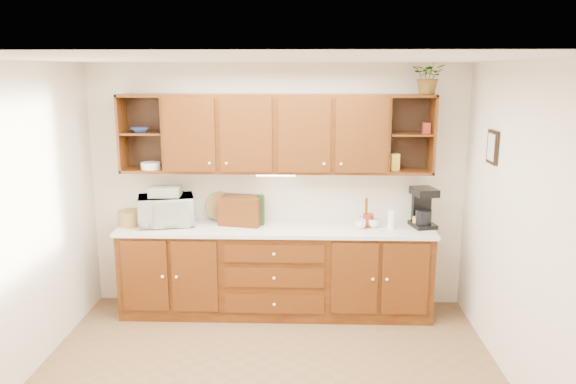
# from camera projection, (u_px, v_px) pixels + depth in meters

# --- Properties ---
(ceiling) EXTENTS (4.00, 4.00, 0.00)m
(ceiling) POSITION_uv_depth(u_px,v_px,m) (264.00, 59.00, 4.04)
(ceiling) COLOR white
(ceiling) RESTS_ON back_wall
(back_wall) EXTENTS (4.00, 0.00, 4.00)m
(back_wall) POSITION_uv_depth(u_px,v_px,m) (277.00, 187.00, 6.02)
(back_wall) COLOR #F2E4CB
(back_wall) RESTS_ON floor
(left_wall) EXTENTS (0.00, 3.50, 3.50)m
(left_wall) POSITION_uv_depth(u_px,v_px,m) (10.00, 230.00, 4.38)
(left_wall) COLOR #F2E4CB
(left_wall) RESTS_ON floor
(right_wall) EXTENTS (0.00, 3.50, 3.50)m
(right_wall) POSITION_uv_depth(u_px,v_px,m) (528.00, 235.00, 4.25)
(right_wall) COLOR #F2E4CB
(right_wall) RESTS_ON floor
(base_cabinets) EXTENTS (3.20, 0.60, 0.90)m
(base_cabinets) POSITION_uv_depth(u_px,v_px,m) (276.00, 271.00, 5.91)
(base_cabinets) COLOR #361406
(base_cabinets) RESTS_ON floor
(countertop) EXTENTS (3.24, 0.64, 0.04)m
(countertop) POSITION_uv_depth(u_px,v_px,m) (276.00, 229.00, 5.80)
(countertop) COLOR silver
(countertop) RESTS_ON base_cabinets
(upper_cabinets) EXTENTS (3.20, 0.33, 0.80)m
(upper_cabinets) POSITION_uv_depth(u_px,v_px,m) (277.00, 133.00, 5.74)
(upper_cabinets) COLOR #361406
(upper_cabinets) RESTS_ON back_wall
(undercabinet_light) EXTENTS (0.40, 0.05, 0.02)m
(undercabinet_light) POSITION_uv_depth(u_px,v_px,m) (276.00, 175.00, 5.78)
(undercabinet_light) COLOR white
(undercabinet_light) RESTS_ON upper_cabinets
(framed_picture) EXTENTS (0.03, 0.24, 0.30)m
(framed_picture) POSITION_uv_depth(u_px,v_px,m) (493.00, 147.00, 5.01)
(framed_picture) COLOR black
(framed_picture) RESTS_ON right_wall
(wicker_basket) EXTENTS (0.33, 0.33, 0.16)m
(wicker_basket) POSITION_uv_depth(u_px,v_px,m) (130.00, 218.00, 5.85)
(wicker_basket) COLOR olive
(wicker_basket) RESTS_ON countertop
(microwave) EXTENTS (0.64, 0.51, 0.31)m
(microwave) POSITION_uv_depth(u_px,v_px,m) (166.00, 211.00, 5.84)
(microwave) COLOR beige
(microwave) RESTS_ON countertop
(towel_stack) EXTENTS (0.33, 0.25, 0.09)m
(towel_stack) POSITION_uv_depth(u_px,v_px,m) (165.00, 192.00, 5.80)
(towel_stack) COLOR tan
(towel_stack) RESTS_ON microwave
(wine_bottle) EXTENTS (0.10, 0.10, 0.32)m
(wine_bottle) POSITION_uv_depth(u_px,v_px,m) (261.00, 210.00, 5.84)
(wine_bottle) COLOR black
(wine_bottle) RESTS_ON countertop
(woven_tray) EXTENTS (0.33, 0.20, 0.31)m
(woven_tray) POSITION_uv_depth(u_px,v_px,m) (220.00, 219.00, 6.06)
(woven_tray) COLOR olive
(woven_tray) RESTS_ON countertop
(bread_box) EXTENTS (0.47, 0.35, 0.30)m
(bread_box) POSITION_uv_depth(u_px,v_px,m) (241.00, 210.00, 5.87)
(bread_box) COLOR #361406
(bread_box) RESTS_ON countertop
(mug_tree) EXTENTS (0.28, 0.27, 0.31)m
(mug_tree) POSITION_uv_depth(u_px,v_px,m) (366.00, 222.00, 5.79)
(mug_tree) COLOR #361406
(mug_tree) RESTS_ON countertop
(canister_red) EXTENTS (0.13, 0.13, 0.13)m
(canister_red) POSITION_uv_depth(u_px,v_px,m) (368.00, 220.00, 5.80)
(canister_red) COLOR maroon
(canister_red) RESTS_ON countertop
(canister_white) EXTENTS (0.08, 0.08, 0.20)m
(canister_white) POSITION_uv_depth(u_px,v_px,m) (392.00, 220.00, 5.70)
(canister_white) COLOR white
(canister_white) RESTS_ON countertop
(canister_yellow) EXTENTS (0.11, 0.11, 0.10)m
(canister_yellow) POSITION_uv_depth(u_px,v_px,m) (417.00, 222.00, 5.80)
(canister_yellow) COLOR yellow
(canister_yellow) RESTS_ON countertop
(coffee_maker) EXTENTS (0.27, 0.32, 0.41)m
(coffee_maker) POSITION_uv_depth(u_px,v_px,m) (423.00, 208.00, 5.78)
(coffee_maker) COLOR black
(coffee_maker) RESTS_ON countertop
(bowl_stack) EXTENTS (0.24, 0.24, 0.05)m
(bowl_stack) POSITION_uv_depth(u_px,v_px,m) (140.00, 130.00, 5.77)
(bowl_stack) COLOR navy
(bowl_stack) RESTS_ON upper_cabinets
(plate_stack) EXTENTS (0.27, 0.27, 0.07)m
(plate_stack) POSITION_uv_depth(u_px,v_px,m) (151.00, 166.00, 5.82)
(plate_stack) COLOR white
(plate_stack) RESTS_ON upper_cabinets
(pantry_box_yellow) EXTENTS (0.12, 0.11, 0.17)m
(pantry_box_yellow) POSITION_uv_depth(u_px,v_px,m) (394.00, 162.00, 5.74)
(pantry_box_yellow) COLOR yellow
(pantry_box_yellow) RESTS_ON upper_cabinets
(pantry_box_red) EXTENTS (0.07, 0.07, 0.11)m
(pantry_box_red) POSITION_uv_depth(u_px,v_px,m) (426.00, 128.00, 5.64)
(pantry_box_red) COLOR maroon
(pantry_box_red) RESTS_ON upper_cabinets
(potted_plant) EXTENTS (0.40, 0.38, 0.36)m
(potted_plant) POSITION_uv_depth(u_px,v_px,m) (429.00, 76.00, 5.51)
(potted_plant) COLOR #999999
(potted_plant) RESTS_ON upper_cabinets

